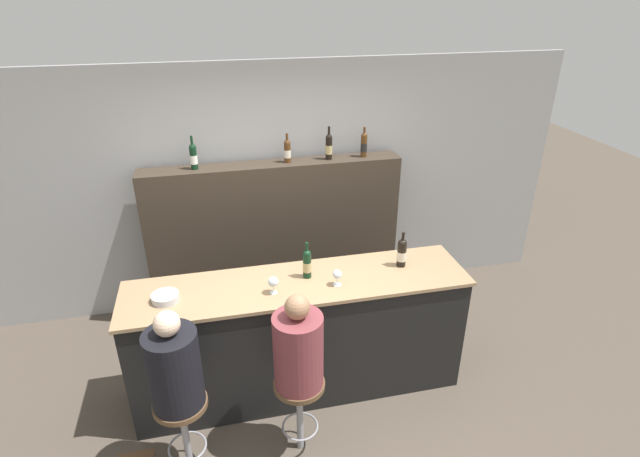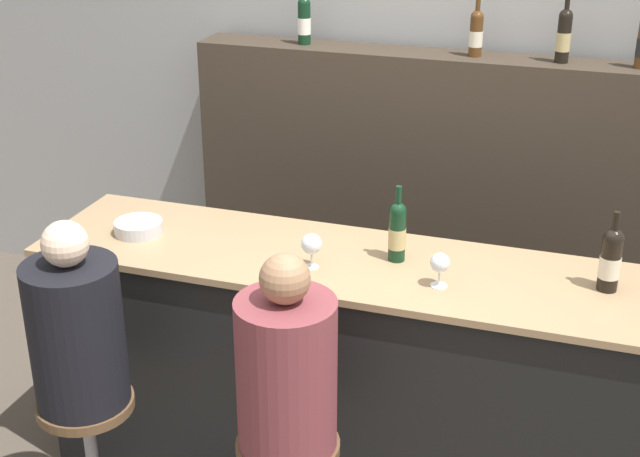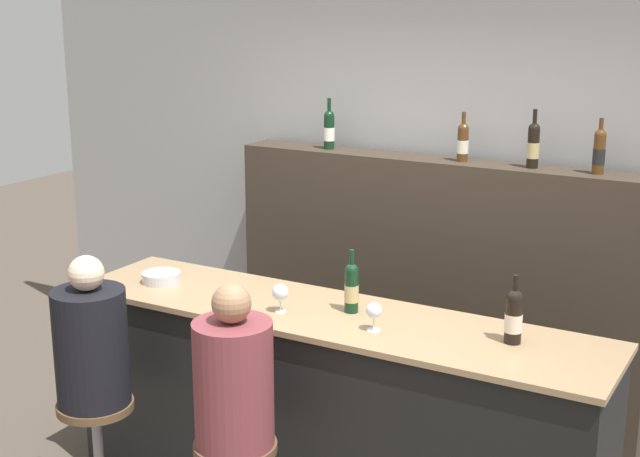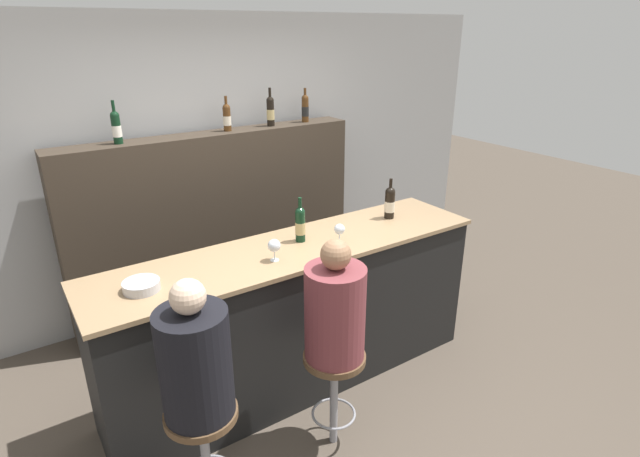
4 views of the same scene
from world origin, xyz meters
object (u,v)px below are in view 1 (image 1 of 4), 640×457
wine_bottle_backbar_0 (193,156)px  guest_seated_left (174,367)px  wine_bottle_backbar_1 (287,151)px  guest_seated_right (298,348)px  wine_glass_0 (273,282)px  bar_stool_left (182,417)px  wine_bottle_backbar_2 (329,146)px  wine_glass_1 (337,275)px  wine_bottle_backbar_3 (364,144)px  wine_bottle_counter_0 (307,263)px  metal_bowl (165,297)px  wine_bottle_counter_1 (402,252)px  bar_stool_right (299,397)px

wine_bottle_backbar_0 → guest_seated_left: 2.14m
wine_bottle_backbar_1 → guest_seated_right: size_ratio=0.39×
wine_glass_0 → bar_stool_left: bearing=-144.3°
wine_bottle_backbar_1 → guest_seated_right: wine_bottle_backbar_1 is taller
wine_bottle_backbar_2 → guest_seated_left: bearing=-127.8°
wine_glass_0 → bar_stool_left: size_ratio=0.22×
wine_glass_0 → guest_seated_right: guest_seated_right is taller
wine_bottle_backbar_1 → guest_seated_right: bearing=-98.0°
wine_glass_1 → wine_bottle_backbar_3: bearing=65.9°
wine_bottle_backbar_2 → wine_bottle_backbar_1: bearing=180.0°
wine_bottle_backbar_0 → wine_bottle_backbar_3: (1.68, 0.00, 0.00)m
wine_bottle_counter_0 → guest_seated_left: 1.29m
wine_bottle_backbar_1 → bar_stool_left: 2.59m
wine_glass_1 → wine_bottle_backbar_2: bearing=79.0°
wine_bottle_backbar_3 → guest_seated_left: bearing=-133.8°
wine_bottle_backbar_1 → wine_bottle_backbar_2: 0.42m
wine_bottle_backbar_1 → wine_glass_0: size_ratio=2.02×
bar_stool_left → metal_bowl: bearing=96.0°
wine_bottle_backbar_1 → wine_bottle_backbar_3: (0.78, -0.00, 0.01)m
wine_bottle_backbar_0 → bar_stool_left: bearing=-96.2°
bar_stool_left → guest_seated_left: 0.46m
wine_glass_0 → wine_glass_1: bearing=0.0°
wine_bottle_counter_1 → guest_seated_right: (-1.02, -0.71, -0.25)m
guest_seated_left → guest_seated_right: (0.84, 0.00, -0.00)m
wine_bottle_counter_0 → wine_bottle_backbar_3: bearing=56.1°
metal_bowl → bar_stool_right: (0.90, -0.62, -0.60)m
wine_bottle_backbar_1 → bar_stool_right: wine_bottle_backbar_1 is taller
wine_glass_1 → guest_seated_right: guest_seated_right is taller
wine_bottle_backbar_0 → wine_glass_0: size_ratio=2.24×
wine_bottle_backbar_3 → wine_glass_0: (-1.15, -1.44, -0.58)m
wine_bottle_backbar_1 → guest_seated_right: (-0.28, -1.98, -0.79)m
wine_glass_0 → metal_bowl: wine_glass_0 is taller
wine_bottle_backbar_3 → wine_glass_0: wine_bottle_backbar_3 is taller
wine_bottle_backbar_2 → metal_bowl: (-1.60, -1.36, -0.66)m
wine_bottle_backbar_1 → guest_seated_right: 2.15m
wine_glass_1 → bar_stool_right: wine_glass_1 is taller
wine_bottle_backbar_2 → wine_glass_0: 1.74m
wine_bottle_backbar_3 → guest_seated_right: (-1.06, -1.98, -0.80)m
wine_bottle_backbar_3 → bar_stool_right: (-1.06, -1.98, -1.26)m
wine_glass_1 → bar_stool_right: size_ratio=0.21×
wine_bottle_backbar_3 → wine_bottle_backbar_1: bearing=180.0°
wine_bottle_counter_0 → wine_bottle_backbar_1: wine_bottle_backbar_1 is taller
bar_stool_right → wine_glass_1: bearing=52.1°
bar_stool_left → wine_glass_1: bearing=23.1°
guest_seated_right → wine_glass_0: bearing=99.6°
wine_bottle_backbar_1 → wine_bottle_backbar_2: size_ratio=0.87×
wine_bottle_counter_1 → wine_glass_1: (-0.60, -0.17, -0.03)m
wine_glass_0 → wine_glass_1: 0.51m
wine_bottle_counter_1 → wine_glass_1: 0.63m
wine_bottle_backbar_2 → bar_stool_left: (-1.53, -1.98, -1.26)m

